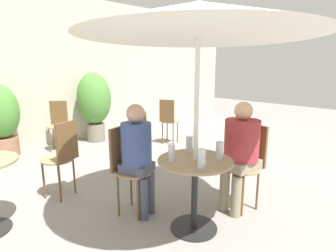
# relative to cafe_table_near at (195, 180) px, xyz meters

# --- Properties ---
(ground_plane) EXTENTS (20.00, 20.00, 0.00)m
(ground_plane) POSITION_rel_cafe_table_near_xyz_m (-0.15, 0.02, -0.50)
(ground_plane) COLOR gray
(storefront_wall) EXTENTS (10.00, 0.06, 3.00)m
(storefront_wall) POSITION_rel_cafe_table_near_xyz_m (-0.15, 4.07, 1.00)
(storefront_wall) COLOR beige
(storefront_wall) RESTS_ON ground_plane
(cafe_table_near) EXTENTS (0.70, 0.70, 0.70)m
(cafe_table_near) POSITION_rel_cafe_table_near_xyz_m (0.00, 0.00, 0.00)
(cafe_table_near) COLOR black
(cafe_table_near) RESTS_ON ground_plane
(bistro_chair_0) EXTENTS (0.38, 0.37, 0.93)m
(bistro_chair_0) POSITION_rel_cafe_table_near_xyz_m (0.76, -0.06, 0.06)
(bistro_chair_0) COLOR #997F56
(bistro_chair_0) RESTS_ON ground_plane
(bistro_chair_1) EXTENTS (0.41, 0.42, 0.93)m
(bistro_chair_1) POSITION_rel_cafe_table_near_xyz_m (-0.33, 0.69, 0.06)
(bistro_chair_1) COLOR #997F56
(bistro_chair_1) RESTS_ON ground_plane
(bistro_chair_2) EXTENTS (0.42, 0.41, 0.93)m
(bistro_chair_2) POSITION_rel_cafe_table_near_xyz_m (1.69, 2.48, 0.06)
(bistro_chair_2) COLOR #997F56
(bistro_chair_2) RESTS_ON ground_plane
(bistro_chair_3) EXTENTS (0.42, 0.42, 0.93)m
(bistro_chair_3) POSITION_rel_cafe_table_near_xyz_m (-0.18, 3.55, 0.06)
(bistro_chair_3) COLOR #997F56
(bistro_chair_3) RESTS_ON ground_plane
(bistro_chair_4) EXTENTS (0.40, 0.42, 0.93)m
(bistro_chair_4) POSITION_rel_cafe_table_near_xyz_m (0.24, 1.44, 0.06)
(bistro_chair_4) COLOR #997F56
(bistro_chair_4) RESTS_ON ground_plane
(bistro_chair_5) EXTENTS (0.41, 0.42, 0.93)m
(bistro_chair_5) POSITION_rel_cafe_table_near_xyz_m (-0.75, 1.43, 0.06)
(bistro_chair_5) COLOR #997F56
(bistro_chair_5) RESTS_ON ground_plane
(seated_person_0) EXTENTS (0.38, 0.36, 1.19)m
(seated_person_0) POSITION_rel_cafe_table_near_xyz_m (0.62, -0.05, 0.21)
(seated_person_0) COLOR gray
(seated_person_0) RESTS_ON ground_plane
(seated_person_1) EXTENTS (0.37, 0.38, 1.18)m
(seated_person_1) POSITION_rel_cafe_table_near_xyz_m (-0.27, 0.56, 0.22)
(seated_person_1) COLOR #42475B
(seated_person_1) RESTS_ON ground_plane
(beer_glass_0) EXTENTS (0.07, 0.07, 0.17)m
(beer_glass_0) POSITION_rel_cafe_table_near_xyz_m (0.18, -0.13, 0.29)
(beer_glass_0) COLOR silver
(beer_glass_0) RESTS_ON cafe_table_near
(beer_glass_1) EXTENTS (0.07, 0.07, 0.17)m
(beer_glass_1) POSITION_rel_cafe_table_near_xyz_m (0.11, 0.19, 0.29)
(beer_glass_1) COLOR silver
(beer_glass_1) RESTS_ON cafe_table_near
(beer_glass_2) EXTENTS (0.06, 0.06, 0.16)m
(beer_glass_2) POSITION_rel_cafe_table_near_xyz_m (-0.20, 0.11, 0.28)
(beer_glass_2) COLOR silver
(beer_glass_2) RESTS_ON cafe_table_near
(beer_glass_3) EXTENTS (0.07, 0.07, 0.17)m
(beer_glass_3) POSITION_rel_cafe_table_near_xyz_m (-0.12, -0.19, 0.29)
(beer_glass_3) COLOR silver
(beer_glass_3) RESTS_ON cafe_table_near
(potted_plant_0) EXTENTS (0.61, 0.61, 1.28)m
(potted_plant_0) POSITION_rel_cafe_table_near_xyz_m (-1.09, 3.72, 0.20)
(potted_plant_0) COLOR #93664C
(potted_plant_0) RESTS_ON ground_plane
(potted_plant_1) EXTENTS (0.71, 0.71, 1.47)m
(potted_plant_1) POSITION_rel_cafe_table_near_xyz_m (0.63, 3.67, 0.36)
(potted_plant_1) COLOR slate
(potted_plant_1) RESTS_ON ground_plane
(umbrella) EXTENTS (2.05, 2.05, 2.06)m
(umbrella) POSITION_rel_cafe_table_near_xyz_m (0.00, 0.00, 1.41)
(umbrella) COLOR silver
(umbrella) RESTS_ON ground_plane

